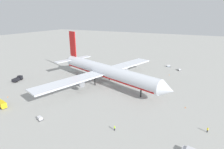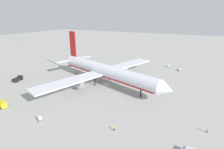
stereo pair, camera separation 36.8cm
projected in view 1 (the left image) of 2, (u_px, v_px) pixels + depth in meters
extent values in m
plane|color=#9E9E99|center=(107.00, 84.00, 99.25)|extent=(600.00, 600.00, 0.00)
cylinder|color=silver|center=(106.00, 71.00, 96.87)|extent=(65.14, 26.86, 7.16)
cone|color=silver|center=(167.00, 90.00, 73.02)|extent=(7.59, 8.43, 7.02)
cone|color=silver|center=(69.00, 60.00, 121.20)|extent=(8.89, 8.66, 6.81)
cube|color=red|center=(73.00, 44.00, 113.86)|extent=(5.87, 2.30, 15.77)
cube|color=silver|center=(82.00, 57.00, 122.06)|extent=(7.74, 12.49, 0.36)
cube|color=silver|center=(64.00, 61.00, 112.68)|extent=(7.74, 12.49, 0.36)
cube|color=silver|center=(127.00, 65.00, 114.16)|extent=(19.62, 37.43, 0.70)
cylinder|color=slate|center=(123.00, 70.00, 110.48)|extent=(6.81, 5.28, 3.64)
cube|color=silver|center=(69.00, 82.00, 84.66)|extent=(19.62, 37.43, 0.70)
cylinder|color=slate|center=(80.00, 83.00, 88.32)|extent=(5.29, 4.46, 3.24)
cylinder|color=black|center=(141.00, 93.00, 83.26)|extent=(0.70, 0.70, 3.91)
cylinder|color=black|center=(110.00, 77.00, 104.60)|extent=(0.70, 0.70, 3.91)
cylinder|color=black|center=(95.00, 82.00, 97.05)|extent=(0.70, 0.70, 3.91)
cube|color=red|center=(106.00, 75.00, 97.50)|extent=(62.51, 25.72, 0.50)
cube|color=yellow|center=(2.00, 105.00, 73.39)|extent=(4.37, 2.94, 2.17)
cylinder|color=black|center=(2.00, 104.00, 76.49)|extent=(0.94, 0.49, 0.90)
cylinder|color=black|center=(1.00, 108.00, 72.46)|extent=(0.94, 0.49, 0.90)
cylinder|color=black|center=(6.00, 107.00, 73.99)|extent=(0.94, 0.49, 0.90)
cube|color=black|center=(20.00, 77.00, 105.41)|extent=(2.81, 2.37, 2.07)
cube|color=black|center=(16.00, 80.00, 102.38)|extent=(3.25, 4.32, 1.56)
cube|color=black|center=(21.00, 76.00, 105.85)|extent=(2.03, 0.53, 0.91)
cylinder|color=black|center=(18.00, 79.00, 105.85)|extent=(0.49, 0.94, 0.90)
cylinder|color=black|center=(22.00, 79.00, 105.28)|extent=(0.49, 0.94, 0.90)
cylinder|color=black|center=(13.00, 81.00, 102.17)|extent=(0.49, 0.94, 0.90)
cylinder|color=black|center=(17.00, 82.00, 101.60)|extent=(0.49, 0.94, 0.90)
cylinder|color=black|center=(186.00, 149.00, 50.56)|extent=(0.67, 0.34, 0.64)
cube|color=#26598C|center=(169.00, 66.00, 132.31)|extent=(2.80, 2.08, 0.15)
cylinder|color=#333338|center=(171.00, 67.00, 132.07)|extent=(0.60, 0.26, 0.08)
cube|color=silver|center=(169.00, 66.00, 132.11)|extent=(2.38, 1.83, 1.11)
cylinder|color=black|center=(170.00, 66.00, 132.84)|extent=(0.42, 0.23, 0.40)
cylinder|color=black|center=(170.00, 67.00, 131.53)|extent=(0.42, 0.23, 0.40)
cylinder|color=black|center=(167.00, 66.00, 133.13)|extent=(0.42, 0.23, 0.40)
cylinder|color=black|center=(167.00, 67.00, 131.82)|extent=(0.42, 0.23, 0.40)
cube|color=#595B60|center=(179.00, 70.00, 123.61)|extent=(2.64, 2.93, 0.15)
cylinder|color=#333338|center=(180.00, 71.00, 122.11)|extent=(0.41, 0.54, 0.08)
cube|color=silver|center=(179.00, 69.00, 123.46)|extent=(2.29, 2.51, 0.82)
cylinder|color=black|center=(181.00, 71.00, 122.81)|extent=(0.33, 0.40, 0.40)
cylinder|color=black|center=(179.00, 71.00, 122.61)|extent=(0.33, 0.40, 0.40)
cylinder|color=black|center=(179.00, 70.00, 124.66)|extent=(0.33, 0.40, 0.40)
cylinder|color=black|center=(177.00, 70.00, 124.46)|extent=(0.33, 0.40, 0.40)
cube|color=#595B60|center=(40.00, 119.00, 65.25)|extent=(2.63, 2.03, 0.15)
cylinder|color=#333338|center=(38.00, 118.00, 66.21)|extent=(0.60, 0.26, 0.08)
cube|color=silver|center=(40.00, 118.00, 65.06)|extent=(2.24, 1.78, 1.01)
cylinder|color=black|center=(37.00, 119.00, 65.38)|extent=(0.42, 0.23, 0.40)
cylinder|color=black|center=(41.00, 118.00, 66.33)|extent=(0.42, 0.23, 0.40)
cylinder|color=black|center=(39.00, 121.00, 64.21)|extent=(0.42, 0.23, 0.40)
cylinder|color=black|center=(43.00, 120.00, 65.16)|extent=(0.42, 0.23, 0.40)
cylinder|color=black|center=(115.00, 129.00, 59.31)|extent=(0.44, 0.44, 0.89)
cylinder|color=#B2F219|center=(115.00, 127.00, 59.07)|extent=(0.56, 0.56, 0.67)
sphere|color=beige|center=(115.00, 126.00, 58.92)|extent=(0.24, 0.24, 0.24)
cylinder|color=black|center=(207.00, 131.00, 58.38)|extent=(0.33, 0.33, 0.89)
cylinder|color=yellow|center=(208.00, 129.00, 58.14)|extent=(0.42, 0.42, 0.66)
sphere|color=#8C6647|center=(208.00, 128.00, 58.00)|extent=(0.24, 0.24, 0.24)
cone|color=orange|center=(79.00, 61.00, 147.34)|extent=(0.36, 0.36, 0.55)
cone|color=orange|center=(8.00, 97.00, 83.20)|extent=(0.36, 0.36, 0.55)
cone|color=orange|center=(169.00, 75.00, 114.36)|extent=(0.36, 0.36, 0.55)
cone|color=orange|center=(90.00, 62.00, 145.06)|extent=(0.36, 0.36, 0.55)
cone|color=orange|center=(185.00, 107.00, 73.64)|extent=(0.36, 0.36, 0.55)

